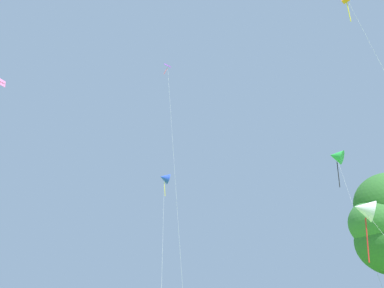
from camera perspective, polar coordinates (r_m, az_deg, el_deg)
name	(u,v)px	position (r m, az deg, el deg)	size (l,w,h in m)	color
kite_green_small	(336,156)	(43.23, 20.72, -1.75)	(3.51, 12.20, 16.49)	green
kite_purple_streamer	(169,87)	(43.44, -3.50, 8.51)	(2.79, 7.25, 27.35)	purple
kite_white_distant	(364,209)	(24.33, 24.29, -8.86)	(1.67, 7.04, 7.13)	white
kite_blue_delta	(164,178)	(38.36, -4.14, -5.10)	(1.37, 7.20, 13.36)	blue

